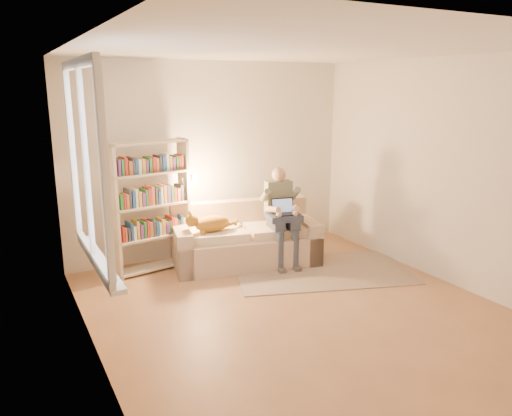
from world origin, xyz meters
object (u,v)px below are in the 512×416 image
sofa (245,242)px  laptop (278,210)px  person (281,210)px  cat (212,223)px  bookshelf (151,200)px

sofa → laptop: size_ratio=5.98×
person → cat: bearing=178.4°
laptop → bookshelf: bearing=169.3°
cat → laptop: (0.78, -0.29, 0.13)m
cat → sofa: bearing=14.7°
laptop → person: bearing=51.9°
sofa → cat: sofa is taller
person → laptop: 0.12m
cat → bookshelf: bearing=166.7°
cat → laptop: 0.85m
cat → bookshelf: bookshelf is taller
sofa → bookshelf: 1.33m
person → laptop: (-0.09, -0.08, 0.02)m
person → bookshelf: (-1.55, 0.53, 0.19)m
person → laptop: person is taller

